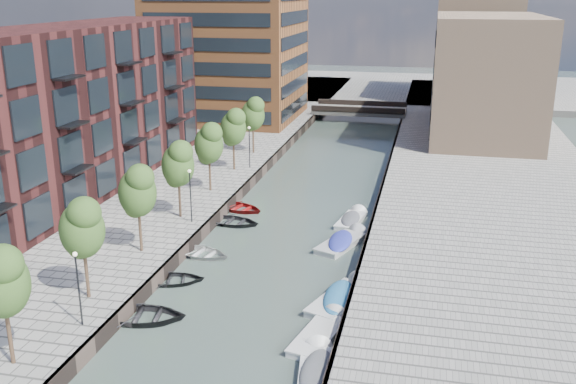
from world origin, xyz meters
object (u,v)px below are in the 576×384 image
(tree_4, at_px, (209,142))
(sloop_1, at_px, (173,282))
(tree_0, at_px, (1,279))
(tree_2, at_px, (137,189))
(motorboat_0, at_px, (343,297))
(motorboat_2, at_px, (322,333))
(car, at_px, (437,118))
(tree_6, at_px, (253,113))
(sloop_0, at_px, (143,320))
(motorboat_1, at_px, (317,369))
(tree_1, at_px, (82,226))
(bridge, at_px, (360,110))
(tree_3, at_px, (178,163))
(sloop_3, at_px, (201,256))
(motorboat_3, at_px, (344,242))
(tree_5, at_px, (233,126))
(sloop_2, at_px, (239,210))
(sloop_4, at_px, (232,224))
(motorboat_4, at_px, (352,219))

(tree_4, distance_m, sloop_1, 17.37)
(tree_0, bearing_deg, tree_2, 90.00)
(tree_0, xyz_separation_m, motorboat_0, (14.03, 11.61, -5.08))
(motorboat_2, relative_size, car, 1.27)
(tree_6, height_order, sloop_0, tree_6)
(motorboat_1, bearing_deg, tree_6, 109.92)
(tree_1, relative_size, tree_6, 1.00)
(bridge, distance_m, tree_6, 27.63)
(tree_3, xyz_separation_m, sloop_3, (3.35, -4.80, -5.31))
(sloop_0, xyz_separation_m, motorboat_1, (10.50, -2.98, 0.19))
(motorboat_3, bearing_deg, tree_5, 131.46)
(tree_1, distance_m, tree_5, 28.00)
(tree_1, bearing_deg, tree_0, -90.00)
(sloop_2, bearing_deg, motorboat_2, -133.00)
(tree_1, height_order, sloop_1, tree_1)
(car, bearing_deg, sloop_4, -112.59)
(motorboat_0, bearing_deg, motorboat_3, 97.64)
(tree_0, height_order, sloop_2, tree_0)
(tree_4, distance_m, sloop_3, 13.37)
(tree_4, bearing_deg, tree_2, -90.00)
(motorboat_3, bearing_deg, tree_6, 120.81)
(tree_1, bearing_deg, car, 70.87)
(tree_1, bearing_deg, sloop_3, 69.98)
(sloop_2, bearing_deg, tree_2, -176.39)
(tree_4, relative_size, motorboat_0, 1.01)
(car, bearing_deg, sloop_2, -115.01)
(motorboat_1, distance_m, motorboat_3, 16.69)
(sloop_2, bearing_deg, motorboat_0, -125.16)
(sloop_2, height_order, motorboat_0, motorboat_0)
(motorboat_0, bearing_deg, tree_4, 130.56)
(bridge, xyz_separation_m, tree_4, (-8.50, -40.00, 3.92))
(tree_2, height_order, motorboat_4, tree_2)
(tree_3, height_order, tree_4, same)
(tree_2, relative_size, sloop_2, 1.33)
(sloop_1, bearing_deg, tree_1, 130.54)
(tree_4, xyz_separation_m, sloop_0, (3.34, -21.21, -5.31))
(car, bearing_deg, motorboat_2, -97.10)
(motorboat_1, bearing_deg, sloop_1, 143.51)
(tree_0, bearing_deg, tree_6, 90.00)
(sloop_3, bearing_deg, tree_2, 135.59)
(bridge, distance_m, tree_1, 61.71)
(tree_3, bearing_deg, sloop_3, -55.08)
(tree_0, height_order, motorboat_0, tree_0)
(bridge, distance_m, sloop_0, 61.44)
(tree_4, bearing_deg, motorboat_4, -11.14)
(tree_6, xyz_separation_m, sloop_4, (3.58, -19.24, -5.31))
(sloop_4, bearing_deg, motorboat_1, -145.06)
(tree_5, xyz_separation_m, sloop_0, (3.34, -28.21, -5.31))
(sloop_0, distance_m, motorboat_1, 10.91)
(tree_4, distance_m, sloop_2, 6.42)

